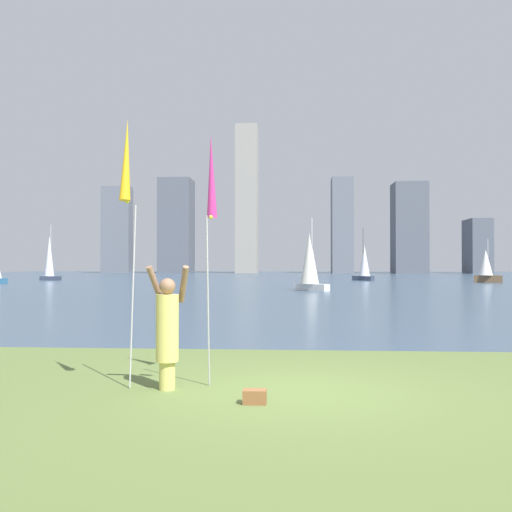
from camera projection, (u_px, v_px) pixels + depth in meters
ground at (295, 281)px, 58.88m from camera, size 120.00×138.00×0.12m
person at (167, 328)px, 8.19m from camera, size 0.66×0.49×1.79m
kite_flag_left at (127, 167)px, 8.10m from camera, size 0.16×0.65×3.89m
kite_flag_right at (211, 181)px, 8.69m from camera, size 0.16×0.64×3.80m
bag at (255, 397)px, 7.35m from camera, size 0.30×0.20×0.18m
sailboat_0 at (486, 266)px, 53.55m from camera, size 2.56×1.57×4.14m
sailboat_2 at (50, 259)px, 60.71m from camera, size 2.07×1.06×5.93m
sailboat_3 at (364, 264)px, 60.01m from camera, size 2.28×1.99×5.52m
sailboat_4 at (310, 261)px, 37.66m from camera, size 2.33×2.07×4.85m
skyline_tower_0 at (117, 230)px, 108.04m from camera, size 5.40×3.06×16.39m
skyline_tower_1 at (176, 226)px, 105.56m from camera, size 5.87×6.31×17.46m
skyline_tower_2 at (247, 200)px, 106.59m from camera, size 4.02×5.53×27.55m
skyline_tower_3 at (342, 226)px, 104.01m from camera, size 3.83×4.79×17.44m
skyline_tower_4 at (409, 228)px, 102.22m from camera, size 5.82×5.89×16.28m
skyline_tower_5 at (477, 246)px, 102.02m from camera, size 3.67×6.45×9.74m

